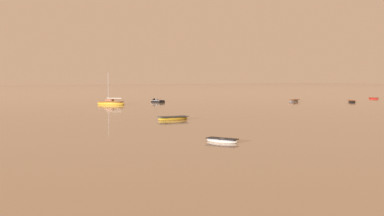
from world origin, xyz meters
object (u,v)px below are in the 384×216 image
rowboat_moored_2 (222,141)px  rowboat_moored_4 (373,98)px  rowboat_moored_3 (294,101)px  sailboat_moored_0 (111,103)px  rowboat_moored_5 (173,119)px  motorboat_moored_1 (156,101)px  rowboat_moored_1 (352,102)px

rowboat_moored_2 → rowboat_moored_4: rowboat_moored_4 is taller
rowboat_moored_3 → sailboat_moored_0: sailboat_moored_0 is taller
rowboat_moored_4 → rowboat_moored_5: bearing=119.2°
motorboat_moored_1 → rowboat_moored_2: size_ratio=1.35×
rowboat_moored_1 → sailboat_moored_0: size_ratio=0.56×
rowboat_moored_5 → rowboat_moored_2: bearing=74.4°
rowboat_moored_4 → rowboat_moored_1: bearing=124.2°
rowboat_moored_2 → sailboat_moored_0: 61.34m
rowboat_moored_4 → rowboat_moored_5: 82.40m
rowboat_moored_2 → rowboat_moored_5: size_ratio=0.72×
rowboat_moored_4 → sailboat_moored_0: 71.96m
rowboat_moored_3 → rowboat_moored_4: rowboat_moored_3 is taller
sailboat_moored_0 → rowboat_moored_5: bearing=130.6°
motorboat_moored_1 → rowboat_moored_5: 47.07m
rowboat_moored_2 → rowboat_moored_4: size_ratio=0.90×
rowboat_moored_1 → rowboat_moored_4: (19.96, 8.03, -0.03)m
rowboat_moored_2 → rowboat_moored_4: bearing=95.7°
rowboat_moored_4 → sailboat_moored_0: sailboat_moored_0 is taller
motorboat_moored_1 → rowboat_moored_5: (-21.46, -41.89, -0.01)m
rowboat_moored_5 → sailboat_moored_0: (8.33, 38.27, 0.12)m
motorboat_moored_1 → sailboat_moored_0: sailboat_moored_0 is taller
rowboat_moored_1 → rowboat_moored_2: bearing=-20.7°
rowboat_moored_4 → sailboat_moored_0: bearing=90.8°
rowboat_moored_4 → sailboat_moored_0: (-70.52, 14.33, 0.16)m
motorboat_moored_1 → sailboat_moored_0: (-13.13, -3.62, 0.11)m
rowboat_moored_1 → rowboat_moored_4: 21.51m
rowboat_moored_3 → rowboat_moored_5: 55.85m
motorboat_moored_1 → rowboat_moored_3: 32.72m
rowboat_moored_2 → sailboat_moored_0: bearing=142.9°
rowboat_moored_1 → rowboat_moored_3: bearing=-95.5°
motorboat_moored_1 → rowboat_moored_5: bearing=149.2°
sailboat_moored_0 → rowboat_moored_4: bearing=-138.6°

